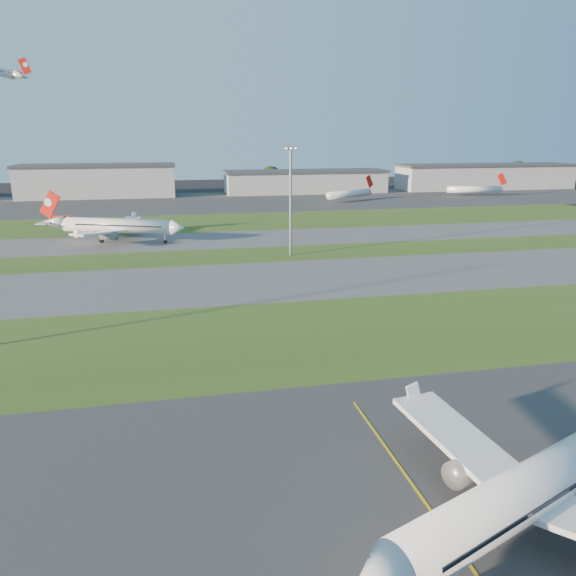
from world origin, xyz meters
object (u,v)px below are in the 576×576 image
object	(u,v)px
airliner_parked	(542,484)
mini_jet_far	(475,189)
airliner_taxiing	(116,226)
mini_jet_near	(350,194)
light_mast_centre	(291,194)

from	to	relation	value
airliner_parked	mini_jet_far	distance (m)	244.58
airliner_taxiing	mini_jet_far	distance (m)	179.60
airliner_parked	mini_jet_near	world-z (taller)	airliner_parked
mini_jet_near	mini_jet_far	bearing A→B (deg)	-22.37
mini_jet_near	airliner_parked	bearing A→B (deg)	-133.36
airliner_parked	mini_jet_far	xyz separation A→B (m)	(118.11, 214.17, -0.72)
airliner_parked	airliner_taxiing	distance (m)	134.03
airliner_parked	light_mast_centre	size ratio (longest dim) A/B	1.33
airliner_taxiing	light_mast_centre	world-z (taller)	light_mast_centre
mini_jet_near	light_mast_centre	world-z (taller)	light_mast_centre
airliner_parked	airliner_taxiing	bearing A→B (deg)	84.59
mini_jet_far	mini_jet_near	bearing A→B (deg)	-162.91
airliner_taxiing	mini_jet_far	bearing A→B (deg)	-128.36
mini_jet_near	light_mast_centre	xyz separation A→B (m)	(-50.06, -106.23, 11.53)
airliner_taxiing	mini_jet_far	world-z (taller)	airliner_taxiing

